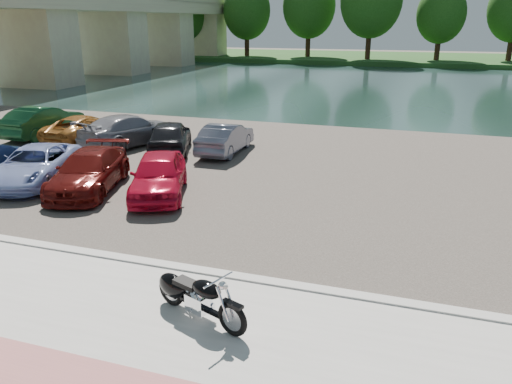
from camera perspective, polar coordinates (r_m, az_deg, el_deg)
ground at (r=10.32m, az=-11.13°, el=-14.25°), size 200.00×200.00×0.00m
promenade at (r=9.60m, az=-14.14°, el=-16.98°), size 60.00×6.00×0.10m
kerb at (r=11.81m, az=-6.45°, el=-9.05°), size 60.00×0.30×0.14m
parking_lot at (r=19.77m, az=4.33°, el=2.54°), size 60.00×18.00×0.04m
river at (r=47.97m, az=12.93°, el=11.82°), size 120.00×40.00×0.00m
far_bank at (r=79.74m, az=15.37°, el=14.52°), size 120.00×24.00×0.60m
bridge at (r=58.33m, az=-16.55°, el=18.17°), size 7.00×56.00×8.55m
far_trees at (r=73.25m, az=19.17°, el=19.49°), size 70.25×10.68×12.52m
motorcycle at (r=9.97m, az=-7.29°, el=-11.53°), size 2.24×1.09×1.05m
car_2 at (r=19.64m, az=-23.93°, el=2.84°), size 3.35×5.05×1.29m
car_3 at (r=18.07m, az=-18.55°, el=2.27°), size 3.04×4.93×1.33m
car_4 at (r=16.91m, az=-11.08°, el=1.97°), size 3.12×4.50×1.42m
car_5 at (r=27.59m, az=-23.15°, el=7.46°), size 1.76×4.67×1.52m
car_6 at (r=25.76m, az=-18.92°, el=6.94°), size 2.40×4.68×1.26m
car_7 at (r=24.22m, az=-14.32°, el=6.90°), size 3.45×5.40×1.46m
car_8 at (r=22.58m, az=-9.81°, el=6.33°), size 3.10×4.54×1.43m
car_9 at (r=22.17m, az=-3.51°, el=6.18°), size 1.46×4.01×1.32m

